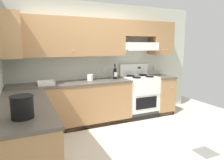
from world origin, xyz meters
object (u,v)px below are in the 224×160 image
paper_towel_roll (90,77)px  bowl (46,84)px  stove (139,96)px  wine_bottle (115,73)px  bucket (22,106)px

paper_towel_roll → bowl: bearing=-170.9°
stove → wine_bottle: bearing=176.0°
bowl → bucket: (-0.42, -1.73, 0.09)m
wine_bottle → paper_towel_roll: size_ratio=2.48×
paper_towel_roll → bucket: bearing=-125.2°
bucket → paper_towel_roll: size_ratio=1.73×
bucket → bowl: bearing=76.4°
wine_bottle → bowl: wine_bottle is taller
wine_bottle → bowl: size_ratio=1.10×
stove → paper_towel_roll: stove is taller
stove → bucket: 3.14m
stove → paper_towel_roll: (-1.18, 0.06, 0.50)m
bowl → bucket: bucket is taller
wine_bottle → bucket: 2.65m
stove → bucket: bearing=-144.1°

